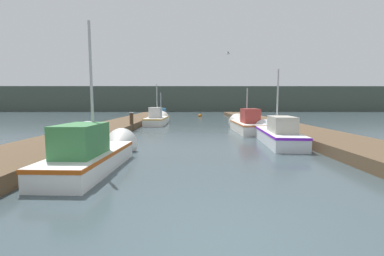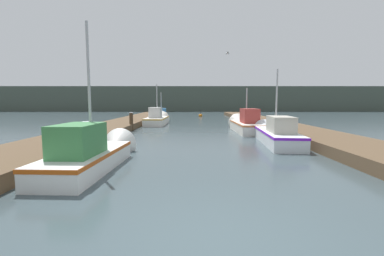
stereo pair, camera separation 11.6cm
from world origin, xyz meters
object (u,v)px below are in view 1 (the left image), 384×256
(mooring_piling_1, at_px, (132,121))
(fishing_boat_2, at_px, (245,124))
(fishing_boat_4, at_px, (161,116))
(mooring_piling_0, at_px, (292,131))
(fishing_boat_3, at_px, (158,119))
(mooring_piling_2, at_px, (88,137))
(fishing_boat_1, at_px, (276,133))
(fishing_boat_0, at_px, (97,152))
(channel_buoy, at_px, (200,116))
(seagull_lead, at_px, (228,53))

(mooring_piling_1, bearing_deg, fishing_boat_2, -1.42)
(fishing_boat_4, xyz_separation_m, mooring_piling_0, (8.32, -15.55, 0.17))
(fishing_boat_3, xyz_separation_m, mooring_piling_2, (-1.07, -13.11, 0.19))
(mooring_piling_0, xyz_separation_m, mooring_piling_2, (-9.09, -2.69, 0.06))
(fishing_boat_1, height_order, fishing_boat_2, fishing_boat_1)
(fishing_boat_0, relative_size, fishing_boat_3, 0.88)
(fishing_boat_2, height_order, channel_buoy, fishing_boat_2)
(mooring_piling_2, bearing_deg, fishing_boat_2, 44.48)
(fishing_boat_3, distance_m, seagull_lead, 9.63)
(channel_buoy, height_order, seagull_lead, seagull_lead)
(mooring_piling_2, bearing_deg, mooring_piling_1, 90.79)
(fishing_boat_0, bearing_deg, channel_buoy, 83.32)
(fishing_boat_1, xyz_separation_m, mooring_piling_0, (0.80, 0.03, 0.12))
(fishing_boat_1, relative_size, fishing_boat_4, 0.93)
(fishing_boat_0, height_order, fishing_boat_2, fishing_boat_0)
(mooring_piling_1, bearing_deg, fishing_boat_1, -31.92)
(fishing_boat_4, distance_m, mooring_piling_1, 10.38)
(mooring_piling_0, relative_size, channel_buoy, 1.13)
(fishing_boat_1, relative_size, fishing_boat_2, 0.98)
(fishing_boat_2, distance_m, channel_buoy, 16.76)
(fishing_boat_4, bearing_deg, mooring_piling_2, -97.88)
(mooring_piling_0, xyz_separation_m, mooring_piling_1, (-9.20, 5.21, 0.07))
(fishing_boat_1, xyz_separation_m, fishing_boat_2, (-0.45, 5.04, 0.02))
(fishing_boat_1, distance_m, mooring_piling_1, 9.90)
(fishing_boat_1, bearing_deg, mooring_piling_1, 153.11)
(fishing_boat_3, xyz_separation_m, channel_buoy, (4.23, 11.15, -0.30))
(fishing_boat_2, bearing_deg, fishing_boat_4, 123.53)
(mooring_piling_0, bearing_deg, fishing_boat_2, 104.00)
(fishing_boat_0, height_order, fishing_boat_1, fishing_boat_0)
(fishing_boat_3, bearing_deg, fishing_boat_1, -54.24)
(fishing_boat_2, relative_size, channel_buoy, 6.00)
(fishing_boat_2, height_order, seagull_lead, seagull_lead)
(channel_buoy, bearing_deg, seagull_lead, -86.44)
(mooring_piling_1, xyz_separation_m, seagull_lead, (6.51, -1.35, 4.42))
(fishing_boat_3, xyz_separation_m, fishing_boat_4, (-0.30, 5.13, -0.05))
(fishing_boat_1, distance_m, fishing_boat_4, 17.30)
(fishing_boat_0, bearing_deg, mooring_piling_2, 120.37)
(fishing_boat_1, height_order, channel_buoy, fishing_boat_1)
(mooring_piling_0, bearing_deg, seagull_lead, 124.88)
(fishing_boat_2, xyz_separation_m, mooring_piling_1, (-7.95, 0.20, 0.17))
(seagull_lead, bearing_deg, fishing_boat_1, -149.30)
(fishing_boat_2, relative_size, fishing_boat_4, 0.95)
(fishing_boat_0, bearing_deg, fishing_boat_1, 35.70)
(mooring_piling_0, height_order, channel_buoy, mooring_piling_0)
(fishing_boat_4, distance_m, seagull_lead, 13.78)
(fishing_boat_2, bearing_deg, mooring_piling_0, -76.35)
(fishing_boat_3, height_order, channel_buoy, fishing_boat_3)
(fishing_boat_2, bearing_deg, seagull_lead, -141.80)
(fishing_boat_1, distance_m, fishing_boat_3, 12.70)
(mooring_piling_0, distance_m, seagull_lead, 6.51)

